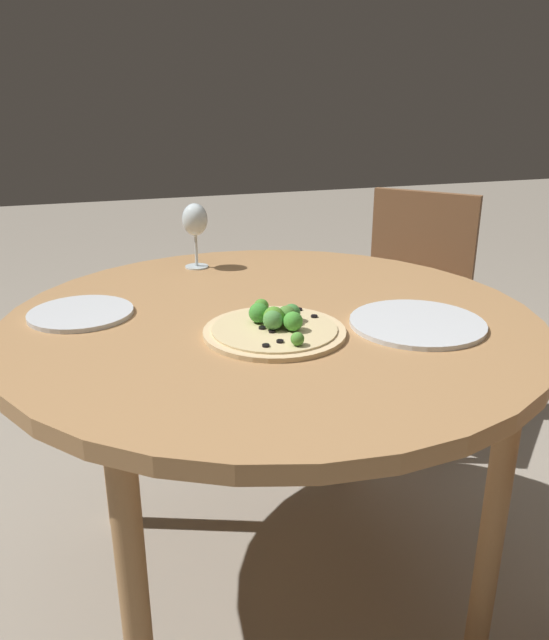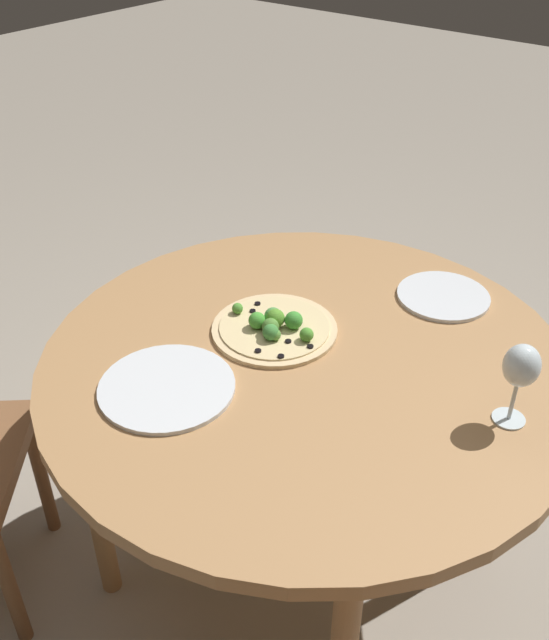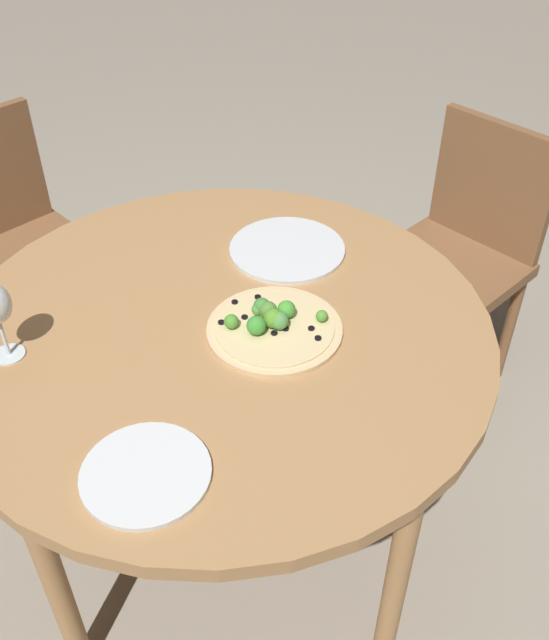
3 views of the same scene
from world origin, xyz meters
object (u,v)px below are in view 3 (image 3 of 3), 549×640
object	(u,v)px
plate_near	(146,474)
plate_far	(287,249)
chair_2	(16,243)
pizza	(273,325)
chair	(459,251)

from	to	relation	value
plate_near	plate_far	size ratio (longest dim) A/B	0.80
chair_2	plate_far	distance (m)	0.96
pizza	plate_far	distance (m)	0.29
plate_near	plate_far	distance (m)	0.71
chair	pizza	distance (m)	0.91
pizza	plate_far	size ratio (longest dim) A/B	1.02
chair	chair_2	distance (m)	1.36
chair_2	plate_near	world-z (taller)	chair_2
chair_2	plate_near	distance (m)	1.26
plate_near	plate_far	xyz separation A→B (m)	(0.66, -0.28, -0.00)
chair	chair_2	world-z (taller)	same
chair	plate_near	bearing A→B (deg)	-80.51
chair	plate_far	size ratio (longest dim) A/B	3.03
plate_near	chair	bearing A→B (deg)	-39.31
chair_2	plate_near	size ratio (longest dim) A/B	3.78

